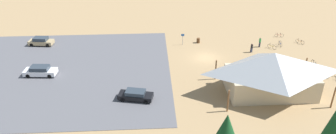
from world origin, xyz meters
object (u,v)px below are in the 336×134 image
(car_black_front_row, at_px, (136,95))
(bicycle_white_back_row, at_px, (314,63))
(visitor_at_bikes, at_px, (252,48))
(car_white_aisle_side, at_px, (40,71))
(bicycle_yellow_near_sign, at_px, (272,47))
(bicycle_teal_yard_center, at_px, (333,74))
(bicycle_orange_edge_south, at_px, (300,42))
(bicycle_silver_by_bin, at_px, (314,71))
(bicycle_blue_lone_west, at_px, (280,44))
(lot_sign, at_px, (183,38))
(trash_bin, at_px, (198,40))
(bike_pavilion, at_px, (272,71))
(car_tan_end_stall, at_px, (41,41))
(visitor_crossing_yard, at_px, (260,42))
(pine_west, at_px, (335,125))
(bicycle_purple_near_porch, at_px, (324,77))
(bicycle_red_lone_east, at_px, (279,35))

(car_black_front_row, bearing_deg, bicycle_white_back_row, -163.79)
(bicycle_white_back_row, relative_size, visitor_at_bikes, 1.05)
(car_white_aisle_side, distance_m, car_black_front_row, 16.22)
(bicycle_yellow_near_sign, xyz_separation_m, bicycle_teal_yard_center, (-5.77, 10.15, -0.03))
(bicycle_yellow_near_sign, relative_size, bicycle_orange_edge_south, 0.94)
(bicycle_silver_by_bin, distance_m, bicycle_yellow_near_sign, 9.80)
(bicycle_blue_lone_west, bearing_deg, car_black_front_row, 32.16)
(lot_sign, bearing_deg, car_black_front_row, 65.59)
(bicycle_silver_by_bin, bearing_deg, car_white_aisle_side, -2.32)
(trash_bin, distance_m, car_black_front_row, 21.30)
(trash_bin, height_order, car_white_aisle_side, car_white_aisle_side)
(bike_pavilion, bearing_deg, car_tan_end_stall, -26.81)
(car_white_aisle_side, relative_size, visitor_crossing_yard, 2.65)
(car_black_front_row, bearing_deg, pine_west, 144.12)
(bicycle_teal_yard_center, distance_m, visitor_at_bikes, 13.25)
(bicycle_blue_lone_west, relative_size, visitor_crossing_yard, 0.96)
(bicycle_teal_yard_center, xyz_separation_m, visitor_at_bikes, (9.82, -8.87, 0.54))
(pine_west, bearing_deg, car_black_front_row, -35.88)
(bicycle_blue_lone_west, relative_size, bicycle_orange_edge_south, 1.21)
(car_black_front_row, relative_size, visitor_at_bikes, 2.80)
(bicycle_orange_edge_south, xyz_separation_m, car_white_aisle_side, (43.97, 9.51, 0.44))
(bike_pavilion, height_order, visitor_at_bikes, bike_pavilion)
(bike_pavilion, distance_m, visitor_crossing_yard, 15.61)
(bicycle_purple_near_porch, bearing_deg, bike_pavilion, 18.11)
(trash_bin, distance_m, visitor_at_bikes, 9.77)
(car_tan_end_stall, distance_m, visitor_crossing_yard, 39.35)
(trash_bin, relative_size, bicycle_teal_yard_center, 0.69)
(trash_bin, bearing_deg, bicycle_yellow_near_sign, 165.05)
(car_white_aisle_side, xyz_separation_m, car_tan_end_stall, (3.16, -11.46, -0.02))
(car_tan_end_stall, xyz_separation_m, visitor_at_bikes, (-37.11, 5.21, 0.12))
(bicycle_purple_near_porch, relative_size, visitor_crossing_yard, 0.95)
(lot_sign, bearing_deg, bicycle_white_back_row, 154.89)
(car_tan_end_stall, bearing_deg, visitor_at_bikes, 172.00)
(visitor_crossing_yard, bearing_deg, bicycle_red_lone_east, -140.27)
(lot_sign, distance_m, bicycle_red_lone_east, 19.07)
(lot_sign, height_order, pine_west, pine_west)
(lot_sign, xyz_separation_m, pine_west, (-10.74, 31.09, 4.04))
(bike_pavilion, relative_size, visitor_crossing_yard, 7.45)
(bicycle_silver_by_bin, bearing_deg, trash_bin, -38.18)
(trash_bin, distance_m, visitor_crossing_yard, 10.99)
(bicycle_white_back_row, bearing_deg, bicycle_blue_lone_west, -72.22)
(trash_bin, height_order, bicycle_red_lone_east, trash_bin)
(bicycle_purple_near_porch, height_order, car_tan_end_stall, car_tan_end_stall)
(bike_pavilion, relative_size, bicycle_purple_near_porch, 7.85)
(visitor_crossing_yard, bearing_deg, lot_sign, -7.37)
(trash_bin, bearing_deg, bicycle_blue_lone_west, 171.27)
(lot_sign, height_order, bicycle_red_lone_east, lot_sign)
(pine_west, bearing_deg, visitor_at_bikes, -91.70)
(bicycle_yellow_near_sign, height_order, bicycle_orange_edge_south, bicycle_yellow_near_sign)
(bicycle_red_lone_east, distance_m, visitor_at_bikes, 9.79)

